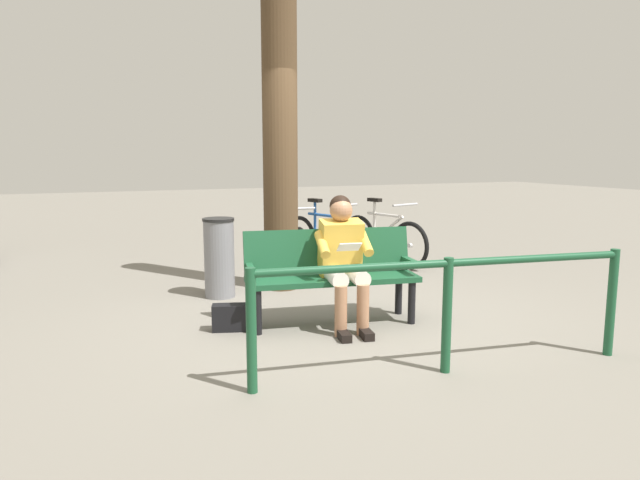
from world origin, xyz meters
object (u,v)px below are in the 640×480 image
tree_trunk (280,121)px  person_reading (343,255)px  litter_bin (219,258)px  bicycle_purple (383,239)px  bench (330,269)px  bicycle_green (324,240)px  handbag (229,318)px  bicycle_red (288,244)px

tree_trunk → person_reading: bearing=91.1°
litter_bin → bicycle_purple: bicycle_purple is taller
tree_trunk → litter_bin: bearing=10.4°
bench → bicycle_green: bicycle_green is taller
bench → bicycle_purple: 2.96m
bench → tree_trunk: 2.05m
bench → litter_bin: size_ratio=1.89×
handbag → tree_trunk: bearing=-125.2°
person_reading → bicycle_purple: bearing=-116.1°
tree_trunk → bicycle_red: 1.87m
person_reading → bicycle_green: (-0.99, -2.74, -0.31)m
bicycle_green → bicycle_red: 0.64m
bench → bicycle_green: (-1.03, -2.56, -0.15)m
tree_trunk → bicycle_purple: size_ratio=2.39×
litter_bin → bicycle_purple: (-2.60, -0.98, -0.08)m
person_reading → tree_trunk: size_ratio=0.31×
tree_trunk → handbag: bearing=54.8°
tree_trunk → litter_bin: (0.77, 0.14, -1.50)m
bench → handbag: 1.04m
handbag → bicycle_red: bicycle_red is taller
tree_trunk → bicycle_red: size_ratio=2.31×
tree_trunk → bench: bearing=89.3°
handbag → bicycle_purple: bearing=-141.7°
person_reading → handbag: bearing=-4.6°
tree_trunk → bicycle_purple: bearing=-155.5°
litter_bin → person_reading: bearing=118.1°
bicycle_red → bench: bearing=-8.0°
person_reading → handbag: size_ratio=4.00×
bench → bicycle_red: bearing=-90.2°
person_reading → tree_trunk: bearing=-79.0°
bench → bicycle_green: size_ratio=1.04×
person_reading → litter_bin: 1.72m
tree_trunk → bicycle_purple: 2.56m
bicycle_purple → bicycle_green: (0.82, -0.26, 0.00)m
person_reading → tree_trunk: tree_trunk is taller
person_reading → handbag: (1.01, -0.26, -0.54)m
bench → bicycle_red: bicycle_red is taller
person_reading → litter_bin: person_reading is taller
handbag → litter_bin: litter_bin is taller
person_reading → bicycle_purple: size_ratio=0.74×
bicycle_purple → bicycle_green: same height
bicycle_green → tree_trunk: bearing=-62.9°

